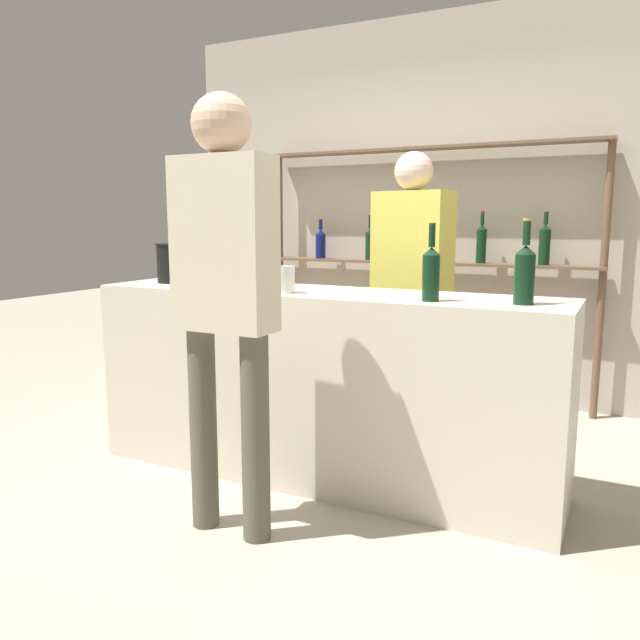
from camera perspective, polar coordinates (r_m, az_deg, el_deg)
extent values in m
plane|color=#B2A893|center=(3.37, 0.00, -14.04)|extent=(16.00, 16.00, 0.00)
cube|color=beige|center=(3.21, 0.00, -6.02)|extent=(2.43, 0.55, 0.97)
cube|color=#B2A899|center=(4.85, 10.15, 9.85)|extent=(4.03, 0.12, 2.80)
cylinder|color=brown|center=(5.19, -3.64, 4.64)|extent=(0.05, 0.05, 1.84)
cylinder|color=brown|center=(4.48, 24.42, 3.14)|extent=(0.05, 0.05, 1.84)
cube|color=brown|center=(4.70, 9.65, 15.21)|extent=(2.49, 0.18, 0.02)
cube|color=brown|center=(4.69, 9.39, 5.19)|extent=(2.49, 0.18, 0.02)
cylinder|color=#0F1956|center=(5.00, 0.06, 6.75)|extent=(0.08, 0.08, 0.19)
cone|color=#0F1956|center=(4.99, 0.06, 8.05)|extent=(0.08, 0.08, 0.04)
cylinder|color=#0F1956|center=(4.99, 0.06, 8.68)|extent=(0.03, 0.03, 0.07)
cylinder|color=maroon|center=(4.99, 0.06, 9.17)|extent=(0.03, 0.03, 0.01)
cylinder|color=black|center=(4.82, 4.59, 6.73)|extent=(0.07, 0.07, 0.21)
cone|color=black|center=(4.82, 4.60, 8.14)|extent=(0.07, 0.07, 0.03)
cylinder|color=black|center=(4.82, 4.61, 8.86)|extent=(0.03, 0.03, 0.09)
cylinder|color=black|center=(4.82, 4.62, 9.47)|extent=(0.03, 0.03, 0.01)
cylinder|color=black|center=(4.68, 9.43, 6.73)|extent=(0.07, 0.07, 0.23)
cone|color=black|center=(4.68, 9.47, 8.33)|extent=(0.07, 0.07, 0.03)
cylinder|color=black|center=(4.67, 9.49, 9.02)|extent=(0.03, 0.03, 0.08)
cylinder|color=gold|center=(4.67, 9.50, 9.59)|extent=(0.03, 0.03, 0.01)
cylinder|color=black|center=(4.57, 14.53, 6.53)|extent=(0.07, 0.07, 0.24)
cone|color=black|center=(4.57, 14.60, 8.21)|extent=(0.07, 0.07, 0.03)
cylinder|color=black|center=(4.57, 14.63, 8.93)|extent=(0.03, 0.03, 0.08)
cylinder|color=maroon|center=(4.57, 14.65, 9.52)|extent=(0.03, 0.03, 0.01)
cylinder|color=black|center=(4.50, 19.83, 6.26)|extent=(0.08, 0.08, 0.24)
cone|color=black|center=(4.50, 19.92, 7.99)|extent=(0.08, 0.08, 0.03)
cylinder|color=black|center=(4.50, 19.96, 8.67)|extent=(0.03, 0.03, 0.07)
cylinder|color=#232328|center=(4.50, 19.99, 9.22)|extent=(0.03, 0.03, 0.01)
cylinder|color=black|center=(2.75, 18.18, 3.53)|extent=(0.08, 0.08, 0.21)
cone|color=black|center=(2.74, 18.31, 6.11)|extent=(0.08, 0.08, 0.04)
cylinder|color=black|center=(2.74, 18.38, 7.55)|extent=(0.03, 0.03, 0.10)
cylinder|color=gold|center=(2.74, 18.44, 8.71)|extent=(0.03, 0.03, 0.01)
cylinder|color=black|center=(3.33, -7.29, 4.61)|extent=(0.07, 0.07, 0.19)
cone|color=black|center=(3.33, -7.33, 6.51)|extent=(0.07, 0.07, 0.03)
cylinder|color=black|center=(3.33, -7.35, 7.59)|extent=(0.03, 0.03, 0.09)
cylinder|color=gold|center=(3.32, -7.37, 8.50)|extent=(0.03, 0.03, 0.01)
cylinder|color=black|center=(2.77, 10.10, 3.79)|extent=(0.08, 0.08, 0.20)
cone|color=black|center=(2.76, 10.17, 6.23)|extent=(0.08, 0.08, 0.03)
cylinder|color=black|center=(2.76, 10.21, 7.53)|extent=(0.03, 0.03, 0.09)
cylinder|color=#232328|center=(2.75, 10.24, 8.60)|extent=(0.03, 0.03, 0.01)
cylinder|color=silver|center=(3.50, -7.98, 3.30)|extent=(0.06, 0.06, 0.00)
cylinder|color=silver|center=(3.50, -8.00, 4.02)|extent=(0.01, 0.01, 0.08)
cone|color=silver|center=(3.49, -8.03, 5.26)|extent=(0.08, 0.08, 0.07)
cylinder|color=black|center=(3.65, -13.20, 5.03)|extent=(0.19, 0.19, 0.21)
cylinder|color=black|center=(3.64, -13.26, 6.76)|extent=(0.20, 0.20, 0.01)
cylinder|color=silver|center=(3.04, -3.31, 3.72)|extent=(0.11, 0.11, 0.13)
sphere|color=tan|center=(3.06, -3.70, 2.89)|extent=(0.02, 0.02, 0.02)
sphere|color=tan|center=(3.04, -3.13, 2.91)|extent=(0.02, 0.02, 0.02)
sphere|color=tan|center=(3.02, -2.84, 3.37)|extent=(0.02, 0.02, 0.02)
sphere|color=tan|center=(3.02, -3.35, 3.48)|extent=(0.02, 0.02, 0.02)
sphere|color=tan|center=(3.02, -3.71, 3.26)|extent=(0.02, 0.02, 0.02)
sphere|color=tan|center=(3.07, -3.73, 3.24)|extent=(0.02, 0.02, 0.02)
sphere|color=tan|center=(3.04, -3.78, 3.79)|extent=(0.02, 0.02, 0.02)
cylinder|color=brown|center=(3.93, 6.30, -4.33)|extent=(0.13, 0.13, 0.83)
cylinder|color=brown|center=(3.78, 10.09, -4.94)|extent=(0.13, 0.13, 0.83)
cube|color=#D1C64C|center=(3.75, 8.42, 6.54)|extent=(0.49, 0.30, 0.66)
sphere|color=beige|center=(3.75, 8.58, 13.30)|extent=(0.23, 0.23, 0.23)
cylinder|color=#575347|center=(2.62, -5.92, -10.68)|extent=(0.12, 0.12, 0.88)
cylinder|color=#575347|center=(2.77, -10.62, -9.69)|extent=(0.12, 0.12, 0.88)
cube|color=beige|center=(2.55, -8.75, 6.84)|extent=(0.42, 0.19, 0.70)
sphere|color=#DBB293|center=(2.57, -9.01, 17.31)|extent=(0.24, 0.24, 0.24)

